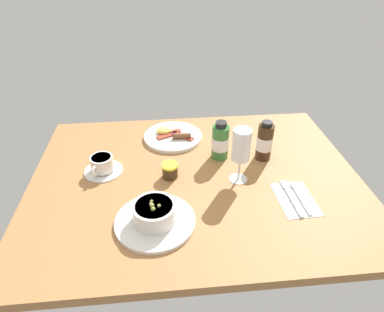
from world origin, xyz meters
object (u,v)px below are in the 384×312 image
(cutlery_setting, at_px, (295,197))
(coffee_cup, at_px, (102,165))
(sauce_bottle_green, at_px, (220,142))
(sauce_bottle_brown, at_px, (265,142))
(wine_glass, at_px, (241,147))
(porridge_bowl, at_px, (155,216))
(jam_jar, at_px, (170,170))
(breakfast_plate, at_px, (173,136))

(cutlery_setting, distance_m, coffee_cup, 0.64)
(sauce_bottle_green, bearing_deg, cutlery_setting, -51.69)
(sauce_bottle_brown, bearing_deg, sauce_bottle_green, 171.99)
(wine_glass, xyz_separation_m, sauce_bottle_green, (-0.04, 0.14, -0.06))
(wine_glass, bearing_deg, cutlery_setting, -35.29)
(cutlery_setting, relative_size, coffee_cup, 1.31)
(sauce_bottle_green, bearing_deg, sauce_bottle_brown, -8.01)
(porridge_bowl, xyz_separation_m, jam_jar, (0.05, 0.21, -0.00))
(sauce_bottle_brown, distance_m, breakfast_plate, 0.37)
(wine_glass, height_order, breakfast_plate, wine_glass)
(sauce_bottle_green, bearing_deg, jam_jar, -151.33)
(porridge_bowl, distance_m, jam_jar, 0.22)
(cutlery_setting, distance_m, sauce_bottle_green, 0.32)
(sauce_bottle_green, xyz_separation_m, breakfast_plate, (-0.16, 0.15, -0.06))
(wine_glass, height_order, jam_jar, wine_glass)
(sauce_bottle_brown, height_order, breakfast_plate, sauce_bottle_brown)
(sauce_bottle_green, height_order, breakfast_plate, sauce_bottle_green)
(cutlery_setting, xyz_separation_m, jam_jar, (-0.38, 0.15, 0.02))
(sauce_bottle_brown, bearing_deg, cutlery_setting, -79.72)
(coffee_cup, relative_size, jam_jar, 2.41)
(cutlery_setting, height_order, sauce_bottle_green, sauce_bottle_green)
(wine_glass, relative_size, breakfast_plate, 0.82)
(coffee_cup, height_order, sauce_bottle_green, sauce_bottle_green)
(cutlery_setting, xyz_separation_m, breakfast_plate, (-0.36, 0.40, 0.01))
(porridge_bowl, distance_m, breakfast_plate, 0.47)
(porridge_bowl, xyz_separation_m, wine_glass, (0.28, 0.17, 0.10))
(cutlery_setting, bearing_deg, porridge_bowl, -171.69)
(porridge_bowl, distance_m, wine_glass, 0.34)
(cutlery_setting, xyz_separation_m, wine_glass, (-0.16, 0.11, 0.12))
(cutlery_setting, height_order, breakfast_plate, breakfast_plate)
(sauce_bottle_brown, height_order, sauce_bottle_green, sauce_bottle_brown)
(porridge_bowl, bearing_deg, jam_jar, 76.16)
(porridge_bowl, bearing_deg, wine_glass, 32.12)
(wine_glass, xyz_separation_m, jam_jar, (-0.22, 0.04, -0.10))
(cutlery_setting, xyz_separation_m, sauce_bottle_brown, (-0.04, 0.23, 0.07))
(jam_jar, bearing_deg, sauce_bottle_green, 28.67)
(porridge_bowl, relative_size, sauce_bottle_brown, 1.54)
(jam_jar, bearing_deg, porridge_bowl, -103.84)
(jam_jar, xyz_separation_m, breakfast_plate, (0.02, 0.25, -0.02))
(porridge_bowl, xyz_separation_m, breakfast_plate, (0.07, 0.46, -0.02))
(cutlery_setting, relative_size, jam_jar, 3.14)
(coffee_cup, bearing_deg, sauce_bottle_brown, 2.87)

